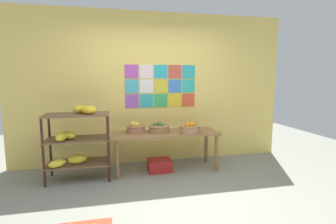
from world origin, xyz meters
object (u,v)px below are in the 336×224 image
object	(u,v)px
display_table	(166,137)
fruit_basket_left	(190,128)
fruit_basket_back_right	(159,128)
produce_crate_under_table	(159,165)
banana_shelf_unit	(76,139)
fruit_basket_centre	(136,128)

from	to	relation	value
display_table	fruit_basket_left	bearing A→B (deg)	-17.42
display_table	fruit_basket_back_right	size ratio (longest dim) A/B	4.83
display_table	produce_crate_under_table	size ratio (longest dim) A/B	4.53
fruit_basket_left	produce_crate_under_table	world-z (taller)	fruit_basket_left
display_table	fruit_basket_back_right	xyz separation A→B (m)	(-0.11, 0.03, 0.15)
display_table	produce_crate_under_table	bearing A→B (deg)	-162.46
display_table	fruit_basket_left	distance (m)	0.42
banana_shelf_unit	display_table	distance (m)	1.41
banana_shelf_unit	fruit_basket_back_right	bearing A→B (deg)	6.81
banana_shelf_unit	fruit_basket_left	bearing A→B (deg)	0.35
display_table	fruit_basket_left	size ratio (longest dim) A/B	4.93
fruit_basket_left	fruit_basket_back_right	distance (m)	0.50
fruit_basket_left	fruit_basket_centre	size ratio (longest dim) A/B	1.09
fruit_basket_back_right	produce_crate_under_table	bearing A→B (deg)	-96.95
fruit_basket_centre	banana_shelf_unit	bearing A→B (deg)	-166.77
display_table	fruit_basket_left	xyz separation A→B (m)	(0.37, -0.12, 0.16)
display_table	fruit_basket_back_right	distance (m)	0.19
display_table	fruit_basket_centre	xyz separation A→B (m)	(-0.49, 0.09, 0.16)
banana_shelf_unit	produce_crate_under_table	size ratio (longest dim) A/B	2.98
fruit_basket_back_right	fruit_basket_centre	distance (m)	0.39
fruit_basket_back_right	fruit_basket_left	bearing A→B (deg)	-16.56
banana_shelf_unit	fruit_basket_centre	distance (m)	0.94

